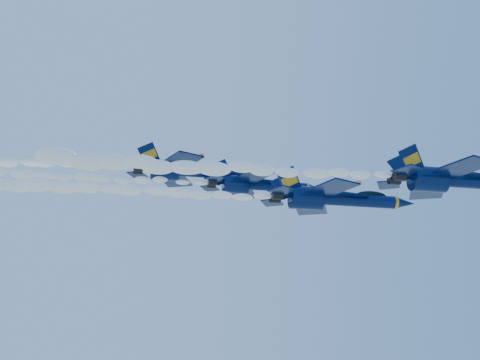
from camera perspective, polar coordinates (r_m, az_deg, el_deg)
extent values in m
ellipsoid|color=#03113A|center=(72.20, 15.77, 0.07)|extent=(1.55, 2.69, 6.36)
cube|color=#03113A|center=(69.75, 18.51, 1.05)|extent=(5.33, 6.32, 0.18)
cube|color=#03113A|center=(76.37, 15.67, -0.93)|extent=(5.33, 6.32, 0.18)
cube|color=orange|center=(70.46, 19.49, 1.05)|extent=(2.40, 4.98, 0.10)
cube|color=orange|center=(77.02, 16.59, -0.91)|extent=(2.40, 4.98, 0.10)
cube|color=#03113A|center=(70.88, 14.44, 1.62)|extent=(3.24, 1.02, 3.49)
cube|color=#03113A|center=(72.65, 13.76, 1.06)|extent=(3.24, 1.02, 3.49)
cylinder|color=black|center=(70.17, 13.46, 0.37)|extent=(1.19, 1.09, 1.09)
cylinder|color=black|center=(71.28, 13.04, 0.04)|extent=(1.19, 1.09, 1.09)
cube|color=orange|center=(73.96, 17.99, 0.52)|extent=(10.94, 0.35, 0.08)
ellipsoid|color=white|center=(65.51, -1.52, 1.03)|extent=(35.56, 1.80, 1.62)
cylinder|color=#03113A|center=(80.79, 10.03, -1.73)|extent=(9.19, 1.53, 1.53)
ellipsoid|color=#03113A|center=(78.75, 5.65, -1.53)|extent=(1.59, 2.76, 6.53)
cone|color=#03113A|center=(83.05, 13.86, -1.94)|extent=(2.65, 1.53, 1.53)
cylinder|color=orange|center=(82.55, 13.08, -1.90)|extent=(0.36, 1.59, 1.59)
ellipsoid|color=black|center=(81.63, 11.14, -1.28)|extent=(3.68, 1.19, 1.01)
cube|color=orange|center=(81.54, 11.15, -1.49)|extent=(4.29, 1.02, 0.18)
cube|color=#03113A|center=(75.61, 7.86, -0.66)|extent=(5.47, 6.49, 0.18)
cube|color=#03113A|center=(83.02, 6.07, -2.39)|extent=(5.47, 6.49, 0.18)
cube|color=orange|center=(76.10, 8.87, -0.65)|extent=(2.46, 5.11, 0.10)
cube|color=orange|center=(83.47, 7.01, -2.37)|extent=(2.46, 5.11, 0.10)
cube|color=#03113A|center=(77.66, 4.25, -0.09)|extent=(3.33, 1.05, 3.58)
cube|color=#03113A|center=(79.62, 3.85, -0.58)|extent=(3.33, 1.05, 3.58)
cylinder|color=black|center=(77.20, 3.24, -1.27)|extent=(1.23, 1.12, 1.12)
cylinder|color=black|center=(78.43, 3.01, -1.56)|extent=(1.23, 1.12, 1.12)
cube|color=orange|center=(80.00, 7.95, -1.08)|extent=(11.23, 0.36, 0.08)
ellipsoid|color=white|center=(75.57, -10.46, -0.76)|extent=(35.56, 1.85, 1.66)
cylinder|color=#03113A|center=(88.70, 3.20, -0.55)|extent=(8.04, 1.34, 1.34)
ellipsoid|color=#03113A|center=(87.53, -0.38, -0.36)|extent=(1.39, 2.41, 5.72)
cone|color=#03113A|center=(90.06, 6.40, -0.75)|extent=(2.32, 1.34, 1.34)
cylinder|color=orange|center=(89.76, 5.74, -0.71)|extent=(0.31, 1.39, 1.39)
ellipsoid|color=black|center=(89.28, 4.13, -0.20)|extent=(3.22, 1.05, 0.88)
cube|color=orange|center=(89.20, 4.14, -0.36)|extent=(3.75, 0.89, 0.16)
cube|color=#03113A|center=(84.53, 1.14, 0.36)|extent=(4.79, 5.68, 0.16)
cube|color=#03113A|center=(91.17, 0.20, -1.09)|extent=(4.79, 5.68, 0.16)
cube|color=orange|center=(84.82, 1.97, 0.36)|extent=(2.15, 4.47, 0.09)
cube|color=orange|center=(91.44, 0.97, -1.08)|extent=(2.15, 4.47, 0.09)
cube|color=#03113A|center=(86.79, -1.54, 0.78)|extent=(2.91, 0.92, 3.13)
cube|color=#03113A|center=(88.54, -1.74, 0.38)|extent=(2.91, 0.92, 3.13)
cylinder|color=black|center=(86.48, -2.34, -0.14)|extent=(1.07, 0.98, 0.98)
cylinder|color=black|center=(87.57, -2.46, -0.38)|extent=(1.07, 0.98, 0.98)
cube|color=orange|center=(88.33, 1.50, -0.02)|extent=(9.83, 0.31, 0.07)
ellipsoid|color=white|center=(86.33, -14.45, 0.35)|extent=(35.56, 1.62, 1.46)
cylinder|color=#03113A|center=(89.70, -2.41, 0.63)|extent=(9.01, 1.50, 1.50)
ellipsoid|color=#03113A|center=(89.03, -6.43, 0.85)|extent=(1.56, 2.70, 6.41)
cone|color=#03113A|center=(90.69, 1.22, 0.39)|extent=(2.60, 1.50, 1.50)
cylinder|color=orange|center=(90.46, 0.47, 0.44)|extent=(0.35, 1.56, 1.56)
ellipsoid|color=black|center=(90.21, -1.33, 1.01)|extent=(3.60, 1.17, 0.99)
cube|color=orange|center=(90.11, -1.34, 0.83)|extent=(4.21, 1.00, 0.18)
cube|color=#03113A|center=(85.45, -4.99, 1.69)|extent=(5.37, 6.36, 0.18)
cube|color=#03113A|center=(92.96, -5.53, -0.01)|extent=(5.37, 6.36, 0.18)
cube|color=orange|center=(85.62, -4.06, 1.70)|extent=(2.41, 5.02, 0.10)
cube|color=orange|center=(93.12, -4.67, 0.00)|extent=(2.41, 5.02, 0.10)
cube|color=#03113A|center=(88.46, -7.75, 2.11)|extent=(3.26, 1.03, 3.51)
cube|color=#03113A|center=(90.43, -7.84, 1.64)|extent=(3.26, 1.03, 3.51)
cylinder|color=black|center=(88.23, -8.66, 1.10)|extent=(1.20, 1.10, 1.10)
cylinder|color=black|center=(89.46, -8.70, 0.82)|extent=(1.20, 1.10, 1.10)
cube|color=orange|center=(89.60, -4.30, 1.22)|extent=(11.01, 0.35, 0.08)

